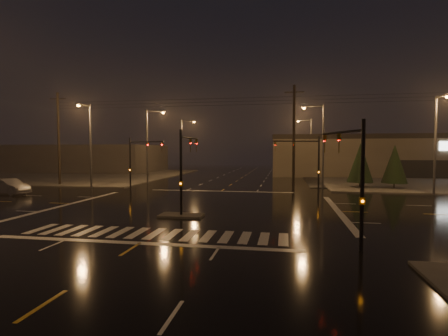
{
  "coord_description": "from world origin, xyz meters",
  "views": [
    {
      "loc": [
        7.06,
        -27.04,
        4.62
      ],
      "look_at": [
        1.7,
        3.4,
        3.0
      ],
      "focal_mm": 28.0,
      "sensor_mm": 36.0,
      "label": 1
    }
  ],
  "objects": [
    {
      "name": "conifer_0",
      "position": [
        15.98,
        17.24,
        3.06
      ],
      "size": [
        3.03,
        3.03,
        5.43
      ],
      "color": "black",
      "rests_on": "ground"
    },
    {
      "name": "utility_pole_1",
      "position": [
        8.0,
        14.0,
        6.13
      ],
      "size": [
        2.2,
        0.32,
        12.0
      ],
      "color": "black",
      "rests_on": "ground"
    },
    {
      "name": "signal_mast_ne",
      "position": [
        9.5,
        10.14,
        3.79
      ],
      "size": [
        4.84,
        1.86,
        6.0
      ],
      "color": "black",
      "rests_on": "ground"
    },
    {
      "name": "streetlight_5",
      "position": [
        -16.0,
        11.18,
        5.8
      ],
      "size": [
        0.32,
        2.77,
        10.0
      ],
      "color": "#38383A",
      "rests_on": "ground"
    },
    {
      "name": "crosswalk",
      "position": [
        0.0,
        -9.0,
        0.01
      ],
      "size": [
        15.0,
        2.6,
        0.01
      ],
      "primitive_type": "cube",
      "color": "beige",
      "rests_on": "ground"
    },
    {
      "name": "streetlight_4",
      "position": [
        11.18,
        36.0,
        5.8
      ],
      "size": [
        2.77,
        0.32,
        10.0
      ],
      "color": "#38383A",
      "rests_on": "ground"
    },
    {
      "name": "signal_mast_median",
      "position": [
        0.0,
        -3.07,
        3.75
      ],
      "size": [
        0.25,
        4.59,
        6.0
      ],
      "color": "black",
      "rests_on": "ground"
    },
    {
      "name": "utility_pole_0",
      "position": [
        -22.0,
        14.0,
        6.13
      ],
      "size": [
        2.2,
        0.32,
        12.0
      ],
      "color": "black",
      "rests_on": "ground"
    },
    {
      "name": "retail_building",
      "position": [
        35.0,
        45.99,
        3.84
      ],
      "size": [
        60.2,
        28.3,
        7.2
      ],
      "color": "brown",
      "rests_on": "ground"
    },
    {
      "name": "ground",
      "position": [
        0.0,
        0.0,
        0.0
      ],
      "size": [
        140.0,
        140.0,
        0.0
      ],
      "primitive_type": "plane",
      "color": "black",
      "rests_on": "ground"
    },
    {
      "name": "stop_bar_far",
      "position": [
        0.0,
        11.0,
        0.01
      ],
      "size": [
        16.0,
        0.5,
        0.01
      ],
      "primitive_type": "cube",
      "color": "beige",
      "rests_on": "ground"
    },
    {
      "name": "signal_mast_se",
      "position": [
        10.23,
        -9.75,
        3.71
      ],
      "size": [
        1.55,
        3.87,
        6.0
      ],
      "color": "black",
      "rests_on": "ground"
    },
    {
      "name": "streetlight_3",
      "position": [
        11.18,
        16.0,
        5.8
      ],
      "size": [
        2.77,
        0.32,
        10.0
      ],
      "color": "#38383A",
      "rests_on": "ground"
    },
    {
      "name": "streetlight_1",
      "position": [
        -11.18,
        18.0,
        5.8
      ],
      "size": [
        2.77,
        0.32,
        10.0
      ],
      "color": "#38383A",
      "rests_on": "ground"
    },
    {
      "name": "commercial_block",
      "position": [
        -35.0,
        42.0,
        2.8
      ],
      "size": [
        30.0,
        18.0,
        5.6
      ],
      "primitive_type": "cube",
      "color": "#3E3836",
      "rests_on": "ground"
    },
    {
      "name": "signal_mast_nw",
      "position": [
        -9.5,
        10.14,
        3.79
      ],
      "size": [
        4.84,
        1.86,
        6.0
      ],
      "color": "black",
      "rests_on": "ground"
    },
    {
      "name": "streetlight_6",
      "position": [
        22.0,
        11.18,
        5.8
      ],
      "size": [
        0.32,
        2.77,
        10.0
      ],
      "color": "#38383A",
      "rests_on": "ground"
    },
    {
      "name": "sidewalk_ne",
      "position": [
        30.0,
        30.0,
        0.06
      ],
      "size": [
        36.0,
        36.0,
        0.12
      ],
      "primitive_type": "cube",
      "color": "#43413C",
      "rests_on": "ground"
    },
    {
      "name": "car_crossing",
      "position": [
        -21.21,
        4.65,
        0.8
      ],
      "size": [
        5.11,
        2.93,
        1.59
      ],
      "primitive_type": "imported",
      "rotation": [
        0.0,
        0.0,
        1.3
      ],
      "color": "slate",
      "rests_on": "ground"
    },
    {
      "name": "conifer_1",
      "position": [
        19.74,
        16.84,
        2.97
      ],
      "size": [
        2.9,
        2.9,
        5.23
      ],
      "color": "black",
      "rests_on": "ground"
    },
    {
      "name": "streetlight_2",
      "position": [
        -11.18,
        34.0,
        5.8
      ],
      "size": [
        2.77,
        0.32,
        10.0
      ],
      "color": "#38383A",
      "rests_on": "ground"
    },
    {
      "name": "median_island",
      "position": [
        0.0,
        -4.0,
        0.07
      ],
      "size": [
        3.0,
        1.6,
        0.15
      ],
      "primitive_type": "cube",
      "color": "#43413C",
      "rests_on": "ground"
    },
    {
      "name": "stop_bar_near",
      "position": [
        0.0,
        -11.0,
        0.01
      ],
      "size": [
        16.0,
        0.5,
        0.01
      ],
      "primitive_type": "cube",
      "color": "beige",
      "rests_on": "ground"
    },
    {
      "name": "sidewalk_nw",
      "position": [
        -30.0,
        30.0,
        0.06
      ],
      "size": [
        36.0,
        36.0,
        0.12
      ],
      "primitive_type": "cube",
      "color": "#43413C",
      "rests_on": "ground"
    }
  ]
}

